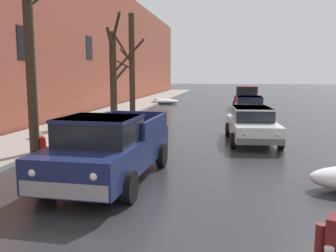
{
  "coord_description": "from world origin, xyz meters",
  "views": [
    {
      "loc": [
        1.43,
        -2.62,
        2.78
      ],
      "look_at": [
        -0.85,
        10.94,
        0.8
      ],
      "focal_mm": 38.96,
      "sensor_mm": 36.0,
      "label": 1
    }
  ],
  "objects_px": {
    "bare_tree_mid_block": "(114,72)",
    "sedan_darkblue_parked_kerbside_mid": "(249,108)",
    "suv_red_parked_far_down_block": "(247,96)",
    "pickup_truck_darkblue_approaching_near_lane": "(109,148)",
    "sedan_white_parked_kerbside_close": "(252,124)",
    "bare_tree_second_along_sidewalk": "(33,54)",
    "fire_hydrant": "(43,146)",
    "bare_tree_far_down_block": "(131,64)"
  },
  "relations": [
    {
      "from": "bare_tree_second_along_sidewalk",
      "to": "sedan_darkblue_parked_kerbside_mid",
      "type": "relative_size",
      "value": 1.64
    },
    {
      "from": "sedan_white_parked_kerbside_close",
      "to": "suv_red_parked_far_down_block",
      "type": "xyz_separation_m",
      "value": [
        0.44,
        15.01,
        0.24
      ]
    },
    {
      "from": "sedan_darkblue_parked_kerbside_mid",
      "to": "fire_hydrant",
      "type": "height_order",
      "value": "sedan_darkblue_parked_kerbside_mid"
    },
    {
      "from": "pickup_truck_darkblue_approaching_near_lane",
      "to": "sedan_darkblue_parked_kerbside_mid",
      "type": "xyz_separation_m",
      "value": [
        4.23,
        13.57,
        -0.13
      ]
    },
    {
      "from": "bare_tree_second_along_sidewalk",
      "to": "bare_tree_mid_block",
      "type": "relative_size",
      "value": 1.13
    },
    {
      "from": "bare_tree_mid_block",
      "to": "sedan_darkblue_parked_kerbside_mid",
      "type": "bearing_deg",
      "value": 20.74
    },
    {
      "from": "bare_tree_mid_block",
      "to": "fire_hydrant",
      "type": "bearing_deg",
      "value": -88.99
    },
    {
      "from": "bare_tree_mid_block",
      "to": "sedan_white_parked_kerbside_close",
      "type": "relative_size",
      "value": 1.31
    },
    {
      "from": "bare_tree_mid_block",
      "to": "fire_hydrant",
      "type": "xyz_separation_m",
      "value": [
        0.15,
        -8.38,
        -2.49
      ]
    },
    {
      "from": "bare_tree_far_down_block",
      "to": "pickup_truck_darkblue_approaching_near_lane",
      "type": "relative_size",
      "value": 1.23
    },
    {
      "from": "suv_red_parked_far_down_block",
      "to": "sedan_darkblue_parked_kerbside_mid",
      "type": "bearing_deg",
      "value": -91.32
    },
    {
      "from": "bare_tree_mid_block",
      "to": "sedan_white_parked_kerbside_close",
      "type": "xyz_separation_m",
      "value": [
        7.26,
        -4.45,
        -2.09
      ]
    },
    {
      "from": "bare_tree_far_down_block",
      "to": "fire_hydrant",
      "type": "distance_m",
      "value": 12.81
    },
    {
      "from": "bare_tree_mid_block",
      "to": "fire_hydrant",
      "type": "distance_m",
      "value": 8.74
    },
    {
      "from": "sedan_white_parked_kerbside_close",
      "to": "sedan_darkblue_parked_kerbside_mid",
      "type": "relative_size",
      "value": 1.11
    },
    {
      "from": "bare_tree_far_down_block",
      "to": "bare_tree_second_along_sidewalk",
      "type": "bearing_deg",
      "value": -89.43
    },
    {
      "from": "pickup_truck_darkblue_approaching_near_lane",
      "to": "suv_red_parked_far_down_block",
      "type": "relative_size",
      "value": 1.13
    },
    {
      "from": "sedan_white_parked_kerbside_close",
      "to": "pickup_truck_darkblue_approaching_near_lane",
      "type": "bearing_deg",
      "value": -122.28
    },
    {
      "from": "bare_tree_second_along_sidewalk",
      "to": "pickup_truck_darkblue_approaching_near_lane",
      "type": "distance_m",
      "value": 4.74
    },
    {
      "from": "sedan_darkblue_parked_kerbside_mid",
      "to": "fire_hydrant",
      "type": "xyz_separation_m",
      "value": [
        -7.37,
        -11.22,
        -0.4
      ]
    },
    {
      "from": "bare_tree_second_along_sidewalk",
      "to": "bare_tree_far_down_block",
      "type": "height_order",
      "value": "bare_tree_second_along_sidewalk"
    },
    {
      "from": "bare_tree_far_down_block",
      "to": "fire_hydrant",
      "type": "relative_size",
      "value": 9.38
    },
    {
      "from": "bare_tree_far_down_block",
      "to": "suv_red_parked_far_down_block",
      "type": "height_order",
      "value": "bare_tree_far_down_block"
    },
    {
      "from": "pickup_truck_darkblue_approaching_near_lane",
      "to": "sedan_white_parked_kerbside_close",
      "type": "distance_m",
      "value": 7.43
    },
    {
      "from": "bare_tree_mid_block",
      "to": "bare_tree_far_down_block",
      "type": "distance_m",
      "value": 4.11
    },
    {
      "from": "bare_tree_far_down_block",
      "to": "suv_red_parked_far_down_block",
      "type": "bearing_deg",
      "value": 39.67
    },
    {
      "from": "bare_tree_second_along_sidewalk",
      "to": "sedan_white_parked_kerbside_close",
      "type": "height_order",
      "value": "bare_tree_second_along_sidewalk"
    },
    {
      "from": "bare_tree_second_along_sidewalk",
      "to": "bare_tree_far_down_block",
      "type": "bearing_deg",
      "value": 90.57
    },
    {
      "from": "sedan_white_parked_kerbside_close",
      "to": "bare_tree_second_along_sidewalk",
      "type": "bearing_deg",
      "value": -151.09
    },
    {
      "from": "sedan_white_parked_kerbside_close",
      "to": "sedan_darkblue_parked_kerbside_mid",
      "type": "distance_m",
      "value": 7.3
    },
    {
      "from": "sedan_white_parked_kerbside_close",
      "to": "bare_tree_mid_block",
      "type": "bearing_deg",
      "value": 148.49
    },
    {
      "from": "bare_tree_far_down_block",
      "to": "pickup_truck_darkblue_approaching_near_lane",
      "type": "height_order",
      "value": "bare_tree_far_down_block"
    },
    {
      "from": "bare_tree_second_along_sidewalk",
      "to": "sedan_darkblue_parked_kerbside_mid",
      "type": "height_order",
      "value": "bare_tree_second_along_sidewalk"
    },
    {
      "from": "bare_tree_far_down_block",
      "to": "sedan_white_parked_kerbside_close",
      "type": "height_order",
      "value": "bare_tree_far_down_block"
    },
    {
      "from": "bare_tree_second_along_sidewalk",
      "to": "bare_tree_mid_block",
      "type": "distance_m",
      "value": 8.48
    },
    {
      "from": "bare_tree_mid_block",
      "to": "suv_red_parked_far_down_block",
      "type": "distance_m",
      "value": 13.2
    },
    {
      "from": "bare_tree_far_down_block",
      "to": "sedan_darkblue_parked_kerbside_mid",
      "type": "relative_size",
      "value": 1.62
    },
    {
      "from": "fire_hydrant",
      "to": "pickup_truck_darkblue_approaching_near_lane",
      "type": "bearing_deg",
      "value": -36.78
    },
    {
      "from": "bare_tree_mid_block",
      "to": "sedan_darkblue_parked_kerbside_mid",
      "type": "relative_size",
      "value": 1.45
    },
    {
      "from": "bare_tree_second_along_sidewalk",
      "to": "suv_red_parked_far_down_block",
      "type": "relative_size",
      "value": 1.41
    },
    {
      "from": "fire_hydrant",
      "to": "bare_tree_far_down_block",
      "type": "bearing_deg",
      "value": 91.27
    },
    {
      "from": "bare_tree_second_along_sidewalk",
      "to": "fire_hydrant",
      "type": "xyz_separation_m",
      "value": [
        0.15,
        0.08,
        -3.06
      ]
    }
  ]
}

